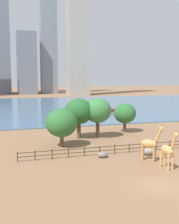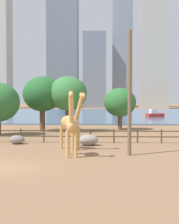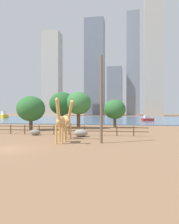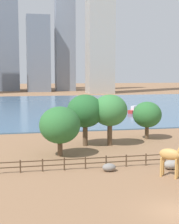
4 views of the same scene
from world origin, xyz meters
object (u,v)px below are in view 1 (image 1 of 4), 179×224
at_px(boulder_by_pole, 103,155).
at_px(boat_sailboat, 111,110).
at_px(giraffe_tall, 168,150).
at_px(tree_left_small, 98,111).
at_px(tree_right_tall, 62,123).
at_px(tree_center_broad, 79,112).
at_px(boulder_near_fence, 149,151).
at_px(tree_left_large, 125,114).
at_px(giraffe_companion, 150,144).

relative_size(boulder_by_pole, boat_sailboat, 0.33).
bearing_deg(giraffe_tall, tree_left_small, -177.20).
height_order(giraffe_tall, tree_right_tall, tree_right_tall).
bearing_deg(tree_center_broad, giraffe_tall, -73.16).
xyz_separation_m(boulder_near_fence, boulder_by_pole, (-6.51, 0.61, -0.08)).
bearing_deg(boulder_by_pole, giraffe_tall, -49.06).
xyz_separation_m(tree_left_large, tree_right_tall, (-13.92, -7.82, 0.07)).
height_order(boulder_by_pole, boat_sailboat, boat_sailboat).
bearing_deg(tree_left_small, boat_sailboat, 65.19).
bearing_deg(tree_left_small, boulder_near_fence, -75.44).
height_order(giraffe_companion, boulder_by_pole, giraffe_companion).
bearing_deg(tree_left_large, boat_sailboat, 73.86).
bearing_deg(boulder_near_fence, giraffe_tall, -98.06).
bearing_deg(tree_right_tall, boat_sailboat, 58.99).
relative_size(tree_left_large, tree_right_tall, 0.94).
bearing_deg(tree_left_large, boulder_by_pole, -123.10).
height_order(giraffe_tall, tree_center_broad, tree_center_broad).
xyz_separation_m(tree_center_broad, tree_left_small, (3.31, -0.45, 0.06)).
bearing_deg(tree_center_broad, boat_sailboat, 60.26).
bearing_deg(boat_sailboat, giraffe_companion, -132.43).
distance_m(boulder_near_fence, tree_left_large, 16.35).
xyz_separation_m(tree_left_large, boat_sailboat, (8.55, 29.55, -2.85)).
xyz_separation_m(giraffe_companion, tree_left_large, (4.58, 18.21, 1.43)).
xyz_separation_m(giraffe_tall, tree_left_small, (-2.41, 18.46, 2.53)).
height_order(giraffe_tall, boulder_by_pole, giraffe_tall).
bearing_deg(boulder_near_fence, boulder_by_pole, 174.68).
distance_m(giraffe_tall, boulder_near_fence, 6.24).
height_order(tree_left_large, tree_left_small, tree_left_small).
distance_m(giraffe_tall, boat_sailboat, 52.75).
xyz_separation_m(boulder_by_pole, tree_center_broad, (-0.05, 12.37, 4.31)).
bearing_deg(tree_left_large, giraffe_companion, -104.11).
relative_size(boulder_by_pole, tree_left_small, 0.20).
height_order(boulder_near_fence, boulder_by_pole, boulder_near_fence).
bearing_deg(boat_sailboat, tree_center_broad, -146.80).
relative_size(giraffe_companion, tree_left_large, 0.85).
xyz_separation_m(giraffe_tall, tree_center_broad, (-5.72, 18.91, 2.47)).
distance_m(tree_left_large, boat_sailboat, 30.90).
distance_m(giraffe_tall, tree_right_tall, 16.97).
xyz_separation_m(boulder_near_fence, tree_left_large, (3.32, 15.69, 3.17)).
height_order(boulder_by_pole, tree_center_broad, tree_center_broad).
xyz_separation_m(boulder_near_fence, tree_right_tall, (-10.59, 7.87, 3.24)).
relative_size(giraffe_companion, boulder_near_fence, 2.71).
relative_size(tree_left_large, tree_center_broad, 0.80).
bearing_deg(tree_left_small, giraffe_companion, -82.43).
xyz_separation_m(tree_center_broad, boat_sailboat, (18.44, 32.27, -3.91)).
bearing_deg(tree_center_broad, tree_left_large, 15.35).
xyz_separation_m(giraffe_companion, tree_left_small, (-2.00, 15.04, 2.54)).
height_order(giraffe_tall, tree_left_large, tree_left_large).
relative_size(giraffe_companion, boulder_by_pole, 3.46).
height_order(boulder_by_pole, tree_left_large, tree_left_large).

